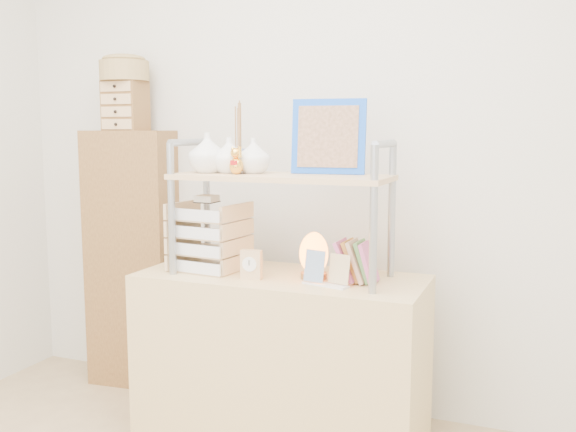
% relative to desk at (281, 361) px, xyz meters
% --- Properties ---
extents(room_shell, '(3.42, 3.41, 2.61)m').
position_rel_desk_xyz_m(room_shell, '(0.00, -0.81, 1.32)').
color(room_shell, silver).
rests_on(room_shell, ground).
extents(desk, '(1.20, 0.50, 0.75)m').
position_rel_desk_xyz_m(desk, '(0.00, 0.00, 0.00)').
color(desk, tan).
rests_on(desk, ground).
extents(cabinet, '(0.47, 0.28, 1.35)m').
position_rel_desk_xyz_m(cabinet, '(-1.01, 0.37, 0.30)').
color(cabinet, brown).
rests_on(cabinet, ground).
extents(hutch, '(0.90, 0.34, 0.73)m').
position_rel_desk_xyz_m(hutch, '(-0.08, 0.01, 0.81)').
color(hutch, '#91979E').
rests_on(hutch, desk).
extents(letter_tray, '(0.29, 0.28, 0.33)m').
position_rel_desk_xyz_m(letter_tray, '(-0.33, -0.02, 0.51)').
color(letter_tray, tan).
rests_on(letter_tray, desk).
extents(salt_lamp, '(0.13, 0.12, 0.19)m').
position_rel_desk_xyz_m(salt_lamp, '(0.15, 0.00, 0.47)').
color(salt_lamp, brown).
rests_on(salt_lamp, desk).
extents(desk_clock, '(0.09, 0.05, 0.12)m').
position_rel_desk_xyz_m(desk_clock, '(-0.09, -0.11, 0.44)').
color(desk_clock, tan).
rests_on(desk_clock, desk).
extents(postcard_stand, '(0.20, 0.10, 0.14)m').
position_rel_desk_xyz_m(postcard_stand, '(0.23, -0.10, 0.41)').
color(postcard_stand, white).
rests_on(postcard_stand, desk).
extents(drawer_chest, '(0.20, 0.16, 0.25)m').
position_rel_desk_xyz_m(drawer_chest, '(-1.01, 0.35, 1.10)').
color(drawer_chest, brown).
rests_on(drawer_chest, cabinet).
extents(woven_basket, '(0.25, 0.25, 0.10)m').
position_rel_desk_xyz_m(woven_basket, '(-1.01, 0.35, 1.28)').
color(woven_basket, olive).
rests_on(woven_basket, drawer_chest).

